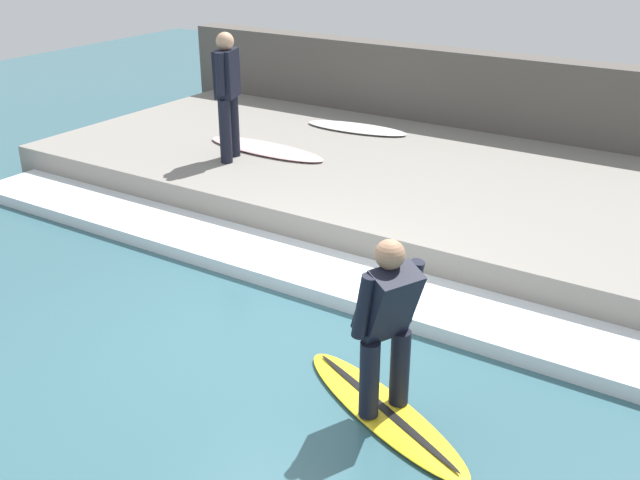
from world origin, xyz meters
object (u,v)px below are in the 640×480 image
Objects in this scene: surfboard_waiting_near at (265,149)px; surfer_waiting_near at (227,90)px; surfer_riding at (387,319)px; surfboard_riding at (383,411)px; surfboard_spare at (356,128)px.

surfer_waiting_near is at bearing 162.97° from surfboard_waiting_near.
surfer_riding is 5.44m from surfer_waiting_near.
surfboard_riding is 5.59m from surfer_waiting_near.
surfboard_waiting_near and surfboard_spare have the same top height.
surfboard_waiting_near reaches higher than surfboard_riding.
surfboard_riding is 5.68m from surfboard_waiting_near.
surfboard_waiting_near is at bearing 161.64° from surfboard_spare.
surfboard_riding is 1.13× the size of surfer_waiting_near.
surfboard_waiting_near is at bearing 45.85° from surfboard_riding.
surfer_riding is at bearing -134.15° from surfboard_waiting_near.
surfboard_spare is (2.22, -0.72, -0.94)m from surfer_waiting_near.
surfer_riding reaches higher than surfboard_riding.
surfboard_riding is at bearing 0.00° from surfer_riding.
surfboard_waiting_near is (0.57, -0.18, -0.94)m from surfer_waiting_near.
surfboard_waiting_near is (3.94, 4.06, -0.38)m from surfer_riding.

